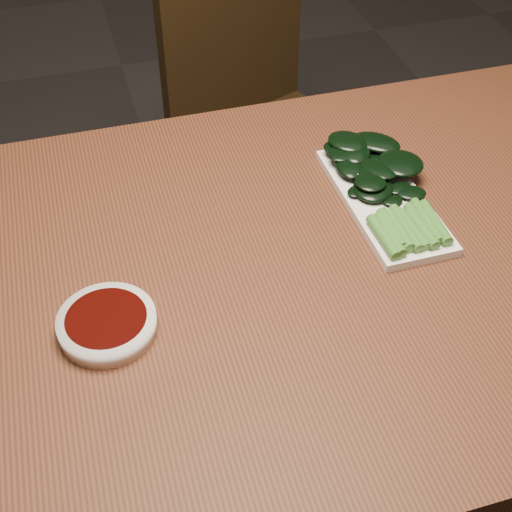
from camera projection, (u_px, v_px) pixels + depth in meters
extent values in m
cube|color=#4F2816|center=(266.00, 275.00, 1.00)|extent=(1.40, 0.80, 0.04)
cylinder|color=#4F2816|center=(490.00, 233.00, 1.62)|extent=(0.05, 0.05, 0.71)
cube|color=black|center=(277.00, 151.00, 1.73)|extent=(0.50, 0.50, 0.04)
cylinder|color=black|center=(264.00, 284.00, 1.71)|extent=(0.04, 0.04, 0.41)
cylinder|color=black|center=(364.00, 229.00, 1.86)|extent=(0.04, 0.04, 0.41)
cylinder|color=black|center=(189.00, 213.00, 1.90)|extent=(0.04, 0.04, 0.41)
cylinder|color=black|center=(285.00, 168.00, 2.05)|extent=(0.04, 0.04, 0.41)
cube|color=black|center=(233.00, 31.00, 1.66)|extent=(0.37, 0.17, 0.44)
cylinder|color=white|center=(107.00, 324.00, 0.89)|extent=(0.12, 0.12, 0.02)
cylinder|color=#320704|center=(106.00, 318.00, 0.88)|extent=(0.10, 0.10, 0.00)
cube|color=white|center=(383.00, 200.00, 1.07)|extent=(0.12, 0.28, 0.01)
cylinder|color=#42852E|center=(383.00, 237.00, 0.99)|extent=(0.02, 0.08, 0.02)
cylinder|color=#42852E|center=(390.00, 234.00, 1.00)|extent=(0.02, 0.08, 0.02)
cylinder|color=#42852E|center=(392.00, 229.00, 1.00)|extent=(0.02, 0.08, 0.02)
cylinder|color=#42852E|center=(399.00, 230.00, 1.00)|extent=(0.02, 0.08, 0.02)
cylinder|color=#42852E|center=(406.00, 228.00, 1.01)|extent=(0.02, 0.09, 0.02)
cylinder|color=#42852E|center=(412.00, 229.00, 1.01)|extent=(0.02, 0.08, 0.01)
cylinder|color=#42852E|center=(422.00, 228.00, 1.00)|extent=(0.02, 0.08, 0.02)
cylinder|color=#42852E|center=(420.00, 222.00, 1.02)|extent=(0.02, 0.08, 0.01)
cylinder|color=#42852E|center=(427.00, 221.00, 1.02)|extent=(0.02, 0.09, 0.01)
cylinder|color=#42852E|center=(435.00, 223.00, 1.01)|extent=(0.02, 0.09, 0.02)
ellipsoid|color=black|center=(361.00, 150.00, 1.14)|extent=(0.08, 0.08, 0.01)
ellipsoid|color=black|center=(348.00, 142.00, 1.13)|extent=(0.08, 0.09, 0.01)
ellipsoid|color=black|center=(370.00, 175.00, 1.08)|extent=(0.05, 0.06, 0.01)
ellipsoid|color=black|center=(355.00, 151.00, 1.12)|extent=(0.07, 0.08, 0.02)
ellipsoid|color=black|center=(380.00, 160.00, 1.13)|extent=(0.07, 0.09, 0.01)
ellipsoid|color=black|center=(375.00, 170.00, 1.09)|extent=(0.07, 0.07, 0.01)
ellipsoid|color=black|center=(371.00, 168.00, 1.11)|extent=(0.05, 0.05, 0.01)
ellipsoid|color=black|center=(379.00, 169.00, 1.09)|extent=(0.07, 0.08, 0.01)
ellipsoid|color=black|center=(371.00, 182.00, 1.06)|extent=(0.06, 0.06, 0.01)
ellipsoid|color=black|center=(376.00, 142.00, 1.14)|extent=(0.09, 0.09, 0.02)
ellipsoid|color=black|center=(344.00, 153.00, 1.12)|extent=(0.07, 0.06, 0.01)
ellipsoid|color=black|center=(360.00, 169.00, 1.10)|extent=(0.06, 0.05, 0.01)
ellipsoid|color=black|center=(341.00, 153.00, 1.12)|extent=(0.06, 0.06, 0.01)
ellipsoid|color=black|center=(400.00, 163.00, 1.10)|extent=(0.10, 0.10, 0.02)
ellipsoid|color=black|center=(345.00, 145.00, 1.14)|extent=(0.06, 0.08, 0.01)
ellipsoid|color=black|center=(349.00, 164.00, 1.11)|extent=(0.06, 0.08, 0.01)
ellipsoid|color=black|center=(382.00, 160.00, 1.12)|extent=(0.04, 0.04, 0.01)
ellipsoid|color=black|center=(338.00, 147.00, 1.14)|extent=(0.05, 0.05, 0.01)
ellipsoid|color=black|center=(403.00, 167.00, 1.09)|extent=(0.05, 0.06, 0.01)
ellipsoid|color=black|center=(373.00, 188.00, 1.07)|extent=(0.09, 0.09, 0.02)
ellipsoid|color=black|center=(400.00, 188.00, 1.08)|extent=(0.04, 0.03, 0.01)
ellipsoid|color=black|center=(357.00, 191.00, 1.07)|extent=(0.04, 0.04, 0.01)
ellipsoid|color=black|center=(411.00, 193.00, 1.07)|extent=(0.05, 0.05, 0.01)
ellipsoid|color=black|center=(393.00, 200.00, 1.05)|extent=(0.03, 0.03, 0.01)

